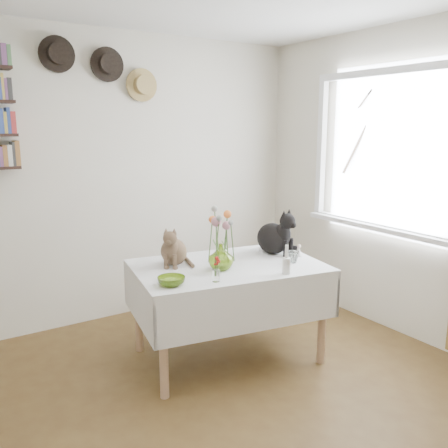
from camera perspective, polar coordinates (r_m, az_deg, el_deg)
room at (r=2.20m, az=3.27°, el=-0.30°), size 4.08×4.58×2.58m
window at (r=4.13m, az=18.92°, el=6.80°), size 0.12×1.52×1.32m
dining_table at (r=3.50m, az=0.47°, el=-7.69°), size 1.48×1.09×0.72m
tabby_cat at (r=3.44m, az=-6.08°, el=-2.46°), size 0.31×0.32×0.30m
black_cat at (r=3.73m, az=5.89°, el=-0.75°), size 0.32×0.37×0.37m
flower_vase at (r=3.31m, az=-0.38°, el=-3.97°), size 0.24×0.24×0.18m
green_bowl at (r=3.03m, az=-6.35°, el=-6.84°), size 0.24×0.24×0.06m
drinking_glass at (r=3.52m, az=8.27°, el=-3.94°), size 0.10×0.10×0.09m
candlestick at (r=3.25m, az=7.51°, el=-4.82°), size 0.06×0.06×0.20m
berry_jar at (r=3.06m, az=-0.98°, el=-5.38°), size 0.05×0.05×0.20m
porcelain_figurine at (r=3.69m, az=9.00°, el=-3.24°), size 0.05×0.05×0.10m
flower_bouquet at (r=3.26m, az=-0.46°, el=0.26°), size 0.17×0.13×0.39m
wall_hats at (r=4.18m, az=-14.20°, el=17.72°), size 0.98×0.09×0.48m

